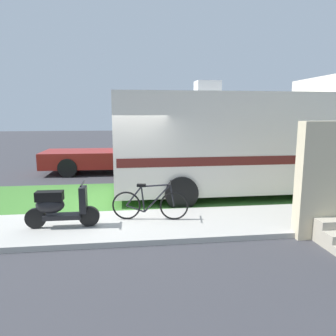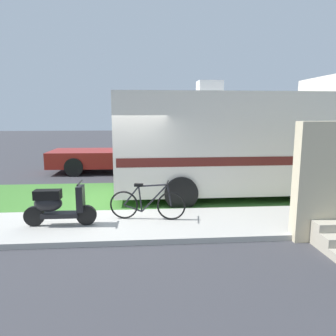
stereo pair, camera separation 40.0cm
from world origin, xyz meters
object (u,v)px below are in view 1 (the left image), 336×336
motorhome_rv (247,140)px  pickup_truck_near (126,150)px  bottle_green (331,217)px  bicycle (150,204)px  scooter (59,207)px

motorhome_rv → pickup_truck_near: (-3.73, 4.51, -0.75)m
pickup_truck_near → bottle_green: (4.57, -7.58, -0.72)m
bicycle → bottle_green: bearing=-10.1°
bicycle → pickup_truck_near: size_ratio=0.31×
motorhome_rv → scooter: 5.87m
scooter → bicycle: (1.97, 0.25, -0.08)m
scooter → bottle_green: (5.99, -0.47, -0.33)m
scooter → bicycle: size_ratio=0.89×
bottle_green → motorhome_rv: bearing=105.4°
motorhome_rv → bottle_green: size_ratio=26.13×
bicycle → pickup_truck_near: 6.90m
pickup_truck_near → bottle_green: 8.88m
bottle_green → bicycle: bearing=169.9°
bicycle → bottle_green: (4.02, -0.72, -0.25)m
scooter → bicycle: scooter is taller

